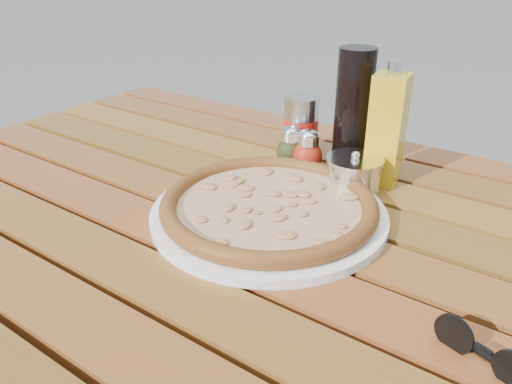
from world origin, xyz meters
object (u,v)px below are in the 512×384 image
Objects in this scene: table at (249,255)px; pizza at (269,204)px; pepper_shaker at (307,152)px; sunglasses at (484,352)px; parmesan_tin at (354,174)px; olive_oil_cruet at (387,129)px; soda_can at (301,128)px; plate at (269,213)px; dark_bottle at (353,110)px; oregano_shaker at (291,148)px.

table is 0.10m from pizza.
pepper_shaker reaches higher than sunglasses.
parmesan_tin reaches higher than pizza.
pepper_shaker is 0.39× the size of olive_oil_cruet.
olive_oil_cruet reaches higher than pepper_shaker.
table is 0.29m from soda_can.
sunglasses reaches higher than table.
soda_can is (-0.05, 0.06, 0.02)m from pepper_shaker.
sunglasses is at bearing -20.16° from plate.
soda_can reaches higher than pepper_shaker.
soda_can is at bearing 110.00° from pizza.
dark_bottle reaches higher than plate.
oregano_shaker is at bearing -166.70° from olive_oil_cruet.
sunglasses is at bearing -48.79° from dark_bottle.
olive_oil_cruet is (0.07, -0.02, -0.01)m from dark_bottle.
plate is 0.26m from olive_oil_cruet.
oregano_shaker is 0.39× the size of olive_oil_cruet.
dark_bottle is at bearing 162.31° from olive_oil_cruet.
dark_bottle is at bearing 3.70° from soda_can.
dark_bottle is 1.83× the size of soda_can.
parmesan_tin is (0.14, -0.02, -0.01)m from oregano_shaker.
soda_can reaches higher than oregano_shaker.
olive_oil_cruet is at bearing 67.64° from parmesan_tin.
soda_can reaches higher than parmesan_tin.
parmesan_tin is at bearing -27.56° from soda_can.
pepper_shaker is at bearing -49.65° from soda_can.
pizza is 0.20m from oregano_shaker.
sunglasses is at bearing -39.12° from pepper_shaker.
pizza is 0.19m from pepper_shaker.
soda_can is 0.56m from sunglasses.
pizza is at bearing 15.31° from table.
pepper_shaker is 0.74× the size of sunglasses.
dark_bottle is at bearing 79.80° from table.
olive_oil_cruet is (0.09, 0.22, 0.09)m from plate.
pizza is 0.36m from sunglasses.
plate is 4.39× the size of oregano_shaker.
pepper_shaker is at bearing 157.95° from sunglasses.
pizza is (0.03, 0.01, 0.10)m from table.
parmesan_tin is (0.06, 0.16, 0.01)m from pizza.
oregano_shaker is (-0.04, 0.19, 0.11)m from table.
sunglasses is (0.34, -0.12, -0.01)m from pizza.
olive_oil_cruet is at bearing 68.37° from plate.
oregano_shaker is at bearing 170.53° from parmesan_tin.
plate is 1.01× the size of pizza.
pizza is 0.26m from dark_bottle.
soda_can is at bearing 130.35° from pepper_shaker.
soda_can is 0.99× the size of parmesan_tin.
soda_can is at bearing 102.60° from table.
table is 0.22m from pepper_shaker.
pepper_shaker reaches higher than table.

